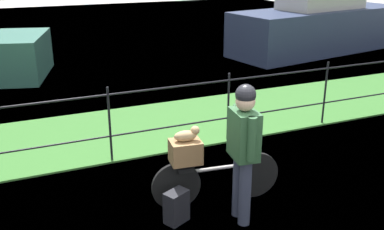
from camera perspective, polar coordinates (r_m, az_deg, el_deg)
name	(u,v)px	position (r m, az deg, el deg)	size (l,w,h in m)	color
ground_plane	(247,229)	(5.39, 7.07, -14.21)	(60.00, 60.00, 0.00)	#B2ADA3
grass_strip	(151,126)	(8.24, -5.29, -1.47)	(27.00, 2.40, 0.03)	#38702D
harbor_water	(83,56)	(14.48, -13.76, 7.35)	(30.00, 30.00, 0.00)	#60849E
iron_fence	(172,110)	(7.02, -2.56, 0.61)	(18.04, 0.04, 1.19)	black
bicycle_main	(215,179)	(5.69, 2.98, -8.18)	(1.67, 0.28, 0.62)	black
wooden_crate	(185,152)	(5.40, -0.84, -4.70)	(0.37, 0.29, 0.28)	olive
terrier_dog	(187,135)	(5.32, -0.59, -2.54)	(0.32, 0.17, 0.18)	tan
cyclist_person	(244,142)	(5.08, 6.61, -3.48)	(0.31, 0.54, 1.68)	#383D51
backpack_on_paving	(177,207)	(5.37, -1.99, -11.63)	(0.28, 0.18, 0.40)	black
moored_boat_near	(319,23)	(15.20, 15.89, 11.23)	(6.40, 2.99, 3.99)	#2D3856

